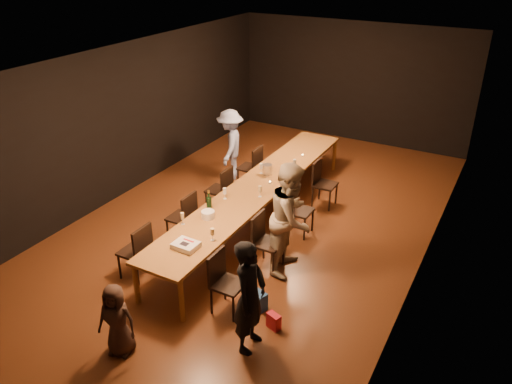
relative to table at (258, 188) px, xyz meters
The scene contains 30 objects.
ground 0.70m from the table, ahead, with size 10.00×10.00×0.00m, color #442611.
room_shell 1.38m from the table, ahead, with size 6.04×10.04×3.02m.
table is the anchor object (origin of this frame).
chair_right_0 2.56m from the table, 70.50° to the right, with size 0.42×0.42×0.93m, color black, non-canonical shape.
chair_right_1 1.49m from the table, 54.69° to the right, with size 0.42×0.42×0.93m, color black, non-canonical shape.
chair_right_2 0.88m from the table, ahead, with size 0.42×0.42×0.93m, color black, non-canonical shape.
chair_right_3 1.49m from the table, 54.69° to the left, with size 0.42×0.42×0.93m, color black, non-canonical shape.
chair_left_0 2.56m from the table, 109.50° to the right, with size 0.42×0.42×0.93m, color black, non-canonical shape.
chair_left_1 1.49m from the table, 125.31° to the right, with size 0.42×0.42×0.93m, color black, non-canonical shape.
chair_left_2 0.88m from the table, behind, with size 0.42×0.42×0.93m, color black, non-canonical shape.
chair_left_3 1.49m from the table, 125.31° to the left, with size 0.42×0.42×0.93m, color black, non-canonical shape.
woman_birthday 3.20m from the table, 63.11° to the right, with size 0.58×0.38×1.58m, color black.
woman_tan 1.56m from the table, 41.74° to the right, with size 0.89×0.69×1.82m, color #BBAA8C.
man_blue 2.03m from the table, 135.57° to the left, with size 1.00×0.58×1.55m, color #95ABE7.
child 3.75m from the table, 89.35° to the right, with size 0.50×0.32×1.02m, color #3A2820.
gift_bag_red 2.95m from the table, 57.01° to the right, with size 0.20×0.11×0.23m, color red.
gift_bag_blue 2.54m from the table, 60.91° to the right, with size 0.22×0.15×0.28m, color #2556A4.
birthday_cake 2.29m from the table, 88.40° to the right, with size 0.37×0.30×0.09m.
plate_stack 1.42m from the table, 95.51° to the right, with size 0.22×0.22×0.12m, color white.
champagne_bottle 1.24m from the table, 102.46° to the right, with size 0.08×0.08×0.36m, color black, non-canonical shape.
ice_bucket 0.54m from the table, 98.39° to the left, with size 0.18×0.18×0.20m, color silver.
wineglass_0 1.82m from the table, 101.85° to the right, with size 0.06×0.06×0.21m, color beige, non-canonical shape.
wineglass_1 1.97m from the table, 81.33° to the right, with size 0.06×0.06×0.21m, color beige, non-canonical shape.
wineglass_2 0.78m from the table, 108.86° to the right, with size 0.06×0.06×0.21m, color silver, non-canonical shape.
wineglass_3 0.47m from the table, 56.49° to the right, with size 0.06×0.06×0.21m, color beige, non-canonical shape.
wineglass_4 0.55m from the table, 111.38° to the left, with size 0.06×0.06×0.21m, color silver, non-canonical shape.
wineglass_5 1.03m from the table, 74.01° to the left, with size 0.06×0.06×0.21m, color silver, non-canonical shape.
tealight_near 1.72m from the table, 85.00° to the right, with size 0.05×0.05×0.03m, color #B2B7B2.
tealight_mid 0.25m from the table, 52.23° to the left, with size 0.05×0.05×0.03m, color #B2B7B2.
tealight_far 1.66m from the table, 84.80° to the left, with size 0.05×0.05×0.03m, color #B2B7B2.
Camera 1 is at (3.88, -7.12, 4.76)m, focal length 35.00 mm.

